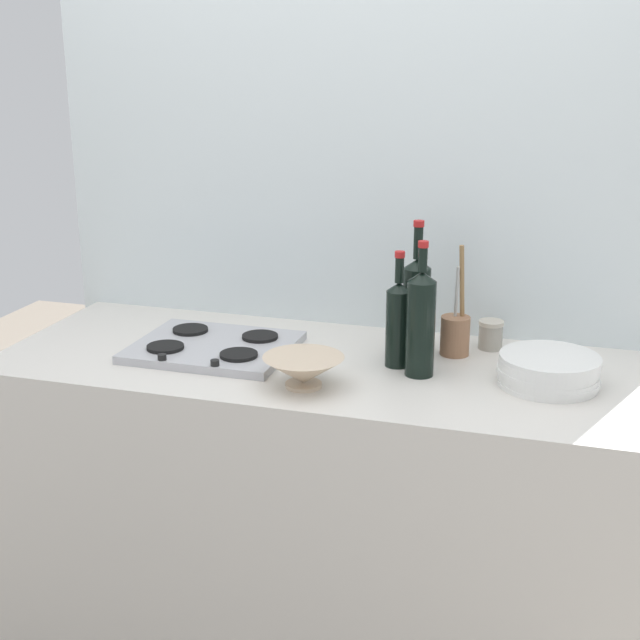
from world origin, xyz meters
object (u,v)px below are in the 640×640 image
wine_bottle_mid_right (398,322)px  utensil_crock (455,333)px  wine_bottle_mid_left (421,322)px  stovetop_hob (214,347)px  wine_bottle_leftmost (416,305)px  mixing_bowl (303,370)px  condiment_jar_front (491,335)px  plate_stack (549,370)px

wine_bottle_mid_right → utensil_crock: (0.14, 0.14, -0.06)m
wine_bottle_mid_left → stovetop_hob: bearing=178.6°
stovetop_hob → wine_bottle_mid_left: (0.60, -0.01, 0.13)m
stovetop_hob → utensil_crock: (0.66, 0.18, 0.05)m
utensil_crock → wine_bottle_leftmost: bearing=-156.5°
wine_bottle_leftmost → wine_bottle_mid_right: bearing=-108.6°
wine_bottle_mid_right → wine_bottle_leftmost: bearing=71.4°
wine_bottle_mid_left → utensil_crock: bearing=70.9°
wine_bottle_mid_right → mixing_bowl: size_ratio=1.52×
mixing_bowl → condiment_jar_front: condiment_jar_front is taller
wine_bottle_leftmost → wine_bottle_mid_left: wine_bottle_leftmost is taller
condiment_jar_front → wine_bottle_leftmost: bearing=-147.4°
plate_stack → mixing_bowl: bearing=-162.0°
stovetop_hob → wine_bottle_mid_right: size_ratio=1.38×
mixing_bowl → utensil_crock: (0.33, 0.36, 0.02)m
plate_stack → utensil_crock: bearing=148.0°
stovetop_hob → wine_bottle_mid_right: bearing=4.1°
stovetop_hob → plate_stack: (0.93, 0.01, 0.03)m
wine_bottle_mid_left → wine_bottle_mid_right: size_ratio=1.13×
plate_stack → utensil_crock: utensil_crock is taller
wine_bottle_mid_right → mixing_bowl: bearing=-131.3°
utensil_crock → condiment_jar_front: size_ratio=3.79×
plate_stack → stovetop_hob: bearing=-179.4°
mixing_bowl → condiment_jar_front: (0.42, 0.44, -0.00)m
stovetop_hob → utensil_crock: size_ratio=1.40×
plate_stack → utensil_crock: size_ratio=0.83×
wine_bottle_mid_left → condiment_jar_front: wine_bottle_mid_left is taller
mixing_bowl → condiment_jar_front: bearing=46.2°
mixing_bowl → wine_bottle_mid_left: bearing=32.6°
wine_bottle_mid_left → wine_bottle_mid_right: (-0.07, 0.05, -0.02)m
stovetop_hob → mixing_bowl: mixing_bowl is taller
wine_bottle_leftmost → wine_bottle_mid_right: wine_bottle_leftmost is taller
stovetop_hob → wine_bottle_leftmost: (0.56, 0.13, 0.13)m
wine_bottle_mid_left → wine_bottle_leftmost: bearing=105.5°
wine_bottle_leftmost → mixing_bowl: bearing=-125.8°
plate_stack → condiment_jar_front: condiment_jar_front is taller
stovetop_hob → plate_stack: 0.93m
plate_stack → condiment_jar_front: (-0.18, 0.25, 0.00)m
utensil_crock → condiment_jar_front: bearing=41.4°
stovetop_hob → wine_bottle_leftmost: bearing=13.1°
utensil_crock → wine_bottle_mid_left: bearing=-109.1°
stovetop_hob → condiment_jar_front: 0.80m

